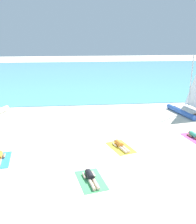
{
  "coord_description": "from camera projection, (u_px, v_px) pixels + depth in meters",
  "views": [
    {
      "loc": [
        -1.77,
        -11.26,
        6.2
      ],
      "look_at": [
        0.0,
        5.02,
        1.2
      ],
      "focal_mm": 40.23,
      "sensor_mm": 36.0,
      "label": 1
    }
  ],
  "objects": [
    {
      "name": "sunbather_rightmost",
      "position": [
        195.0,
        136.0,
        15.82
      ],
      "size": [
        0.65,
        1.57,
        0.3
      ],
      "rotation": [
        0.0,
        0.0,
        0.16
      ],
      "color": "#3FB28C",
      "rests_on": "towel_rightmost"
    },
    {
      "name": "towel_rightmost",
      "position": [
        196.0,
        138.0,
        15.79
      ],
      "size": [
        1.38,
        2.05,
        0.01
      ],
      "primitive_type": "cube",
      "rotation": [
        0.0,
        0.0,
        0.16
      ],
      "color": "#D84C99",
      "rests_on": "ground"
    },
    {
      "name": "towel_center_right",
      "position": [
        121.0,
        147.0,
        14.49
      ],
      "size": [
        1.61,
        2.14,
        0.01
      ],
      "primitive_type": "cube",
      "rotation": [
        0.0,
        0.0,
        0.3
      ],
      "color": "yellow",
      "rests_on": "ground"
    },
    {
      "name": "sailboat_blue",
      "position": [
        192.0,
        105.0,
        20.64
      ],
      "size": [
        2.93,
        3.97,
        4.71
      ],
      "rotation": [
        0.0,
        0.0,
        0.19
      ],
      "color": "blue",
      "rests_on": "ground"
    },
    {
      "name": "towel_center_left",
      "position": [
        91.0,
        180.0,
        11.2
      ],
      "size": [
        1.46,
        2.08,
        0.01
      ],
      "primitive_type": "cube",
      "rotation": [
        0.0,
        0.0,
        0.2
      ],
      "color": "#4CB266",
      "rests_on": "ground"
    },
    {
      "name": "sunbather_center_left",
      "position": [
        90.0,
        177.0,
        11.23
      ],
      "size": [
        0.71,
        1.56,
        0.3
      ],
      "rotation": [
        0.0,
        0.0,
        0.2
      ],
      "color": "black",
      "rests_on": "towel_center_left"
    },
    {
      "name": "ground_plane",
      "position": [
        92.0,
        109.0,
        22.21
      ],
      "size": [
        120.0,
        120.0,
        0.0
      ],
      "primitive_type": "plane",
      "color": "beige"
    },
    {
      "name": "ocean_water",
      "position": [
        81.0,
        74.0,
        42.31
      ],
      "size": [
        120.0,
        40.0,
        0.05
      ],
      "primitive_type": "cube",
      "color": "#5BB2C1",
      "rests_on": "ground"
    },
    {
      "name": "sunbather_center_right",
      "position": [
        120.0,
        145.0,
        14.51
      ],
      "size": [
        0.83,
        1.54,
        0.3
      ],
      "rotation": [
        0.0,
        0.0,
        0.3
      ],
      "color": "orange",
      "rests_on": "towel_center_right"
    }
  ]
}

